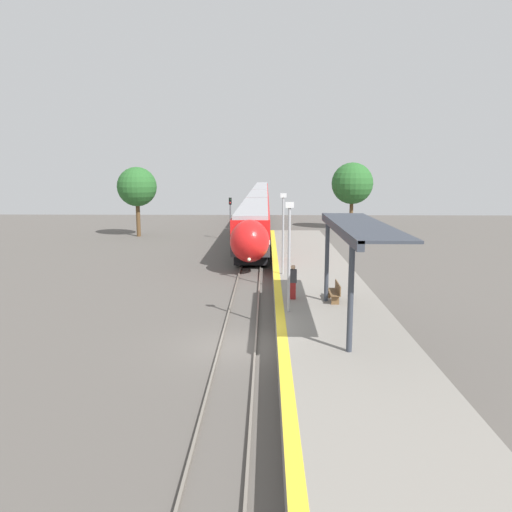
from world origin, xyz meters
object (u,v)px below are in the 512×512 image
at_px(train, 259,200).
at_px(lamppost_near, 289,249).
at_px(railway_signal, 230,214).
at_px(platform_bench, 335,291).
at_px(person_waiting, 293,281).
at_px(lamppost_mid, 283,228).

height_order(train, lamppost_near, lamppost_near).
relative_size(train, railway_signal, 22.35).
distance_m(platform_bench, person_waiting, 2.08).
distance_m(train, person_waiting, 57.27).
bearing_deg(person_waiting, lamppost_near, -97.92).
distance_m(railway_signal, lamppost_near, 29.76).
xyz_separation_m(person_waiting, lamppost_mid, (-0.30, 5.90, 1.92)).
bearing_deg(lamppost_near, person_waiting, 82.08).
relative_size(train, lamppost_near, 20.03).
bearing_deg(platform_bench, lamppost_mid, 110.38).
bearing_deg(train, railway_signal, -94.85).
height_order(train, platform_bench, train).
relative_size(railway_signal, lamppost_mid, 0.90).
height_order(person_waiting, railway_signal, railway_signal).
bearing_deg(lamppost_mid, platform_bench, -69.62).
bearing_deg(railway_signal, platform_bench, -75.74).
bearing_deg(platform_bench, lamppost_near, -141.76).
bearing_deg(railway_signal, lamppost_near, -80.94).
xyz_separation_m(railway_signal, lamppost_near, (4.68, -29.37, 1.08)).
bearing_deg(person_waiting, lamppost_mid, 92.92).
distance_m(train, railway_signal, 30.12).
bearing_deg(person_waiting, train, 92.44).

